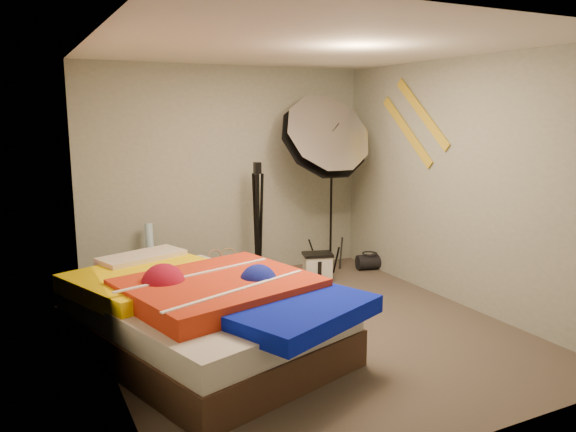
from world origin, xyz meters
TOP-DOWN VIEW (x-y plane):
  - floor at (0.00, 0.00)m, footprint 4.00×4.00m
  - ceiling at (0.00, 0.00)m, footprint 4.00×4.00m
  - wall_back at (0.00, 2.00)m, footprint 3.50×0.00m
  - wall_front at (0.00, -2.00)m, footprint 3.50×0.00m
  - wall_left at (-1.75, 0.00)m, footprint 0.00×4.00m
  - wall_right at (1.75, 0.00)m, footprint 0.00×4.00m
  - tote_bag at (-0.32, 1.44)m, footprint 0.36×0.17m
  - wrapping_roll at (-1.01, 1.78)m, footprint 0.10×0.22m
  - camera_case at (0.81, 1.26)m, footprint 0.36×0.30m
  - duffel_bag at (1.65, 1.40)m, footprint 0.35×0.26m
  - wall_stripe_upper at (1.73, 0.60)m, footprint 0.02×0.91m
  - wall_stripe_lower at (1.73, 0.85)m, footprint 0.02×0.91m
  - bed at (-1.00, -0.03)m, footprint 2.22×2.66m
  - photo_umbrella at (1.00, 1.47)m, footprint 1.35×1.03m
  - camera_tripod at (0.22, 1.64)m, footprint 0.08×0.08m

SIDE VIEW (x-z plane):
  - floor at x=0.00m, z-range 0.00..0.00m
  - duffel_bag at x=1.65m, z-range 0.00..0.19m
  - camera_case at x=0.81m, z-range 0.00..0.31m
  - tote_bag at x=-0.32m, z-range -0.01..0.36m
  - bed at x=-1.00m, z-range 0.00..0.66m
  - wrapping_roll at x=-1.01m, z-range 0.00..0.76m
  - camera_tripod at x=0.22m, z-range 0.10..1.50m
  - wall_back at x=0.00m, z-range -0.50..3.00m
  - wall_front at x=0.00m, z-range -0.50..3.00m
  - wall_left at x=-1.75m, z-range -0.75..3.25m
  - wall_right at x=1.75m, z-range -0.75..3.25m
  - photo_umbrella at x=1.00m, z-range 0.50..2.79m
  - wall_stripe_lower at x=1.73m, z-range 1.36..2.14m
  - wall_stripe_upper at x=1.73m, z-range 1.56..2.34m
  - ceiling at x=0.00m, z-range 2.50..2.50m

